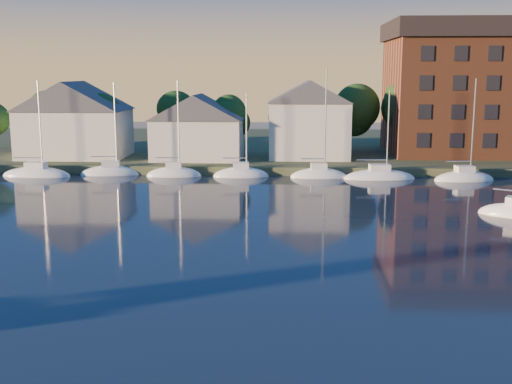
# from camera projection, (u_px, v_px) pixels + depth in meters

# --- Properties ---
(ground) EXTENTS (260.00, 260.00, 0.00)m
(ground) POSITION_uv_depth(u_px,v_px,m) (146.00, 381.00, 24.95)
(ground) COLOR black
(ground) RESTS_ON ground
(shoreline_land) EXTENTS (160.00, 50.00, 2.00)m
(shoreline_land) POSITION_uv_depth(u_px,v_px,m) (254.00, 150.00, 98.56)
(shoreline_land) COLOR #374126
(shoreline_land) RESTS_ON ground
(wooden_dock) EXTENTS (120.00, 3.00, 1.00)m
(wooden_dock) POSITION_uv_depth(u_px,v_px,m) (243.00, 173.00, 75.98)
(wooden_dock) COLOR brown
(wooden_dock) RESTS_ON ground
(clubhouse_west) EXTENTS (13.65, 9.45, 9.64)m
(clubhouse_west) POSITION_uv_depth(u_px,v_px,m) (74.00, 119.00, 81.90)
(clubhouse_west) COLOR silver
(clubhouse_west) RESTS_ON shoreline_land
(clubhouse_centre) EXTENTS (11.55, 8.40, 8.08)m
(clubhouse_centre) POSITION_uv_depth(u_px,v_px,m) (198.00, 126.00, 80.25)
(clubhouse_centre) COLOR silver
(clubhouse_centre) RESTS_ON shoreline_land
(clubhouse_east) EXTENTS (10.50, 8.40, 9.80)m
(clubhouse_east) POSITION_uv_depth(u_px,v_px,m) (309.00, 118.00, 81.33)
(clubhouse_east) COLOR silver
(clubhouse_east) RESTS_ON shoreline_land
(condo_block) EXTENTS (31.00, 17.00, 17.40)m
(condo_block) POSITION_uv_depth(u_px,v_px,m) (504.00, 87.00, 85.14)
(condo_block) COLOR brown
(condo_block) RESTS_ON shoreline_land
(tree_line) EXTENTS (93.40, 5.40, 8.90)m
(tree_line) POSITION_uv_depth(u_px,v_px,m) (263.00, 107.00, 85.35)
(tree_line) COLOR #3A2A1A
(tree_line) RESTS_ON shoreline_land
(moored_fleet) EXTENTS (71.50, 2.40, 12.05)m
(moored_fleet) POSITION_uv_depth(u_px,v_px,m) (171.00, 176.00, 73.43)
(moored_fleet) COLOR white
(moored_fleet) RESTS_ON ground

